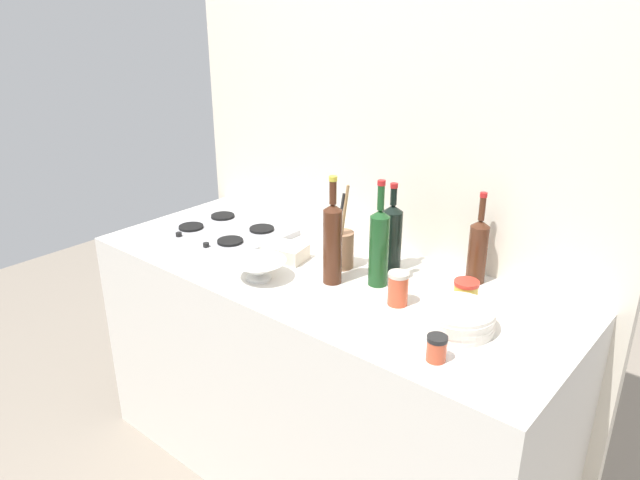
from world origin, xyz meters
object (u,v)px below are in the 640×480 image
(wine_bottle_leftmost, at_px, (478,249))
(mixing_bowl, at_px, (259,268))
(wine_bottle_mid_right, at_px, (379,245))
(stovetop_hob, at_px, (226,231))
(condiment_jar_front, at_px, (437,348))
(condiment_jar_spare, at_px, (398,288))
(plate_stack, at_px, (457,318))
(wine_bottle_mid_left, at_px, (392,236))
(utensil_crock, at_px, (341,248))
(butter_dish, at_px, (286,252))
(wine_bottle_rightmost, at_px, (333,241))
(condiment_jar_rear, at_px, (466,293))

(wine_bottle_leftmost, distance_m, mixing_bowl, 0.75)
(wine_bottle_leftmost, bearing_deg, wine_bottle_mid_right, -136.32)
(wine_bottle_mid_right, bearing_deg, stovetop_hob, -177.98)
(condiment_jar_front, bearing_deg, condiment_jar_spare, 141.85)
(plate_stack, xyz_separation_m, wine_bottle_mid_right, (-0.35, 0.09, 0.11))
(wine_bottle_mid_left, bearing_deg, plate_stack, -29.80)
(utensil_crock, xyz_separation_m, condiment_jar_spare, (0.31, -0.11, -0.02))
(utensil_crock, bearing_deg, wine_bottle_mid_right, -9.56)
(condiment_jar_front, height_order, condiment_jar_spare, condiment_jar_spare)
(plate_stack, bearing_deg, condiment_jar_front, -78.85)
(stovetop_hob, height_order, condiment_jar_front, condiment_jar_front)
(plate_stack, relative_size, utensil_crock, 0.70)
(butter_dish, bearing_deg, wine_bottle_rightmost, -8.80)
(butter_dish, bearing_deg, wine_bottle_mid_left, 26.38)
(wine_bottle_mid_right, distance_m, butter_dish, 0.40)
(stovetop_hob, xyz_separation_m, utensil_crock, (0.55, 0.06, 0.06))
(utensil_crock, bearing_deg, condiment_jar_rear, 3.46)
(wine_bottle_rightmost, distance_m, mixing_bowl, 0.28)
(wine_bottle_mid_right, xyz_separation_m, utensil_crock, (-0.18, 0.03, -0.07))
(wine_bottle_mid_left, relative_size, mixing_bowl, 1.67)
(plate_stack, height_order, butter_dish, plate_stack)
(stovetop_hob, bearing_deg, wine_bottle_leftmost, 14.74)
(utensil_crock, bearing_deg, plate_stack, -13.00)
(wine_bottle_leftmost, relative_size, utensil_crock, 1.02)
(condiment_jar_front, bearing_deg, butter_dish, 163.37)
(stovetop_hob, height_order, butter_dish, butter_dish)
(plate_stack, relative_size, wine_bottle_mid_left, 0.68)
(wine_bottle_rightmost, bearing_deg, condiment_jar_front, -20.33)
(butter_dish, height_order, condiment_jar_rear, condiment_jar_rear)
(butter_dish, bearing_deg, wine_bottle_mid_right, 6.94)
(plate_stack, relative_size, butter_dish, 1.43)
(utensil_crock, bearing_deg, wine_bottle_rightmost, -64.97)
(utensil_crock, xyz_separation_m, condiment_jar_front, (0.57, -0.31, -0.03))
(condiment_jar_front, xyz_separation_m, condiment_jar_rear, (-0.09, 0.34, 0.00))
(butter_dish, relative_size, condiment_jar_rear, 1.87)
(wine_bottle_mid_right, relative_size, condiment_jar_spare, 3.33)
(plate_stack, bearing_deg, wine_bottle_mid_right, 165.23)
(wine_bottle_rightmost, height_order, condiment_jar_front, wine_bottle_rightmost)
(wine_bottle_mid_left, distance_m, wine_bottle_mid_right, 0.13)
(stovetop_hob, xyz_separation_m, mixing_bowl, (0.40, -0.21, 0.03))
(wine_bottle_mid_right, bearing_deg, wine_bottle_leftmost, 43.68)
(wine_bottle_mid_left, bearing_deg, wine_bottle_rightmost, -113.90)
(stovetop_hob, xyz_separation_m, butter_dish, (0.35, -0.02, 0.01))
(stovetop_hob, xyz_separation_m, wine_bottle_mid_left, (0.70, 0.15, 0.11))
(butter_dish, height_order, utensil_crock, utensil_crock)
(stovetop_hob, xyz_separation_m, condiment_jar_rear, (1.03, 0.09, 0.03))
(butter_dish, distance_m, condiment_jar_front, 0.80)
(wine_bottle_mid_left, relative_size, wine_bottle_rightmost, 0.86)
(mixing_bowl, bearing_deg, butter_dish, 104.20)
(stovetop_hob, distance_m, wine_bottle_leftmost, 1.02)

